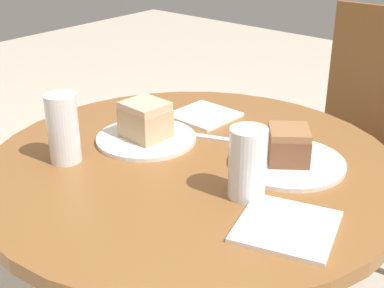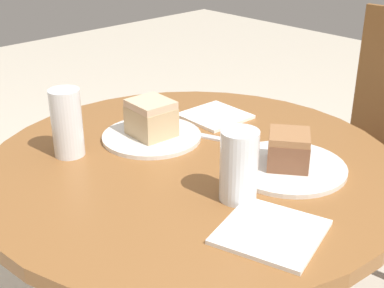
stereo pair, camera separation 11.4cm
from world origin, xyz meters
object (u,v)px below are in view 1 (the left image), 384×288
(chair, at_px, (369,158))
(glass_lemonade, at_px, (63,131))
(plate_far, at_px, (287,162))
(glass_water, at_px, (247,166))
(cake_slice_near, at_px, (145,120))
(plate_near, at_px, (146,138))
(cake_slice_far, at_px, (288,145))

(chair, distance_m, glass_lemonade, 1.06)
(plate_far, xyz_separation_m, glass_lemonade, (-0.38, -0.29, 0.06))
(chair, bearing_deg, plate_far, -88.81)
(glass_water, bearing_deg, plate_far, 92.90)
(glass_lemonade, height_order, glass_water, glass_lemonade)
(glass_lemonade, relative_size, glass_water, 1.09)
(cake_slice_near, height_order, glass_water, glass_water)
(plate_near, distance_m, cake_slice_near, 0.05)
(chair, xyz_separation_m, cake_slice_far, (0.07, -0.67, 0.31))
(cake_slice_near, distance_m, glass_lemonade, 0.20)
(glass_lemonade, bearing_deg, glass_water, 18.57)
(chair, distance_m, plate_far, 0.72)
(plate_near, height_order, glass_water, glass_water)
(glass_water, bearing_deg, chair, 95.15)
(cake_slice_near, bearing_deg, cake_slice_far, 18.49)
(glass_lemonade, xyz_separation_m, glass_water, (0.38, 0.13, -0.01))
(cake_slice_far, height_order, glass_water, glass_water)
(chair, relative_size, plate_near, 4.10)
(cake_slice_near, bearing_deg, glass_lemonade, -107.34)
(plate_far, relative_size, cake_slice_near, 2.40)
(plate_far, xyz_separation_m, cake_slice_far, (-0.00, 0.00, 0.04))
(plate_far, distance_m, glass_water, 0.17)
(chair, distance_m, glass_water, 0.89)
(cake_slice_near, height_order, cake_slice_far, cake_slice_near)
(plate_near, distance_m, plate_far, 0.34)
(cake_slice_near, relative_size, cake_slice_far, 0.86)
(plate_far, relative_size, cake_slice_far, 2.05)
(plate_near, relative_size, cake_slice_far, 1.94)
(glass_water, bearing_deg, glass_lemonade, -161.43)
(cake_slice_near, distance_m, glass_water, 0.33)
(glass_water, bearing_deg, plate_near, 169.93)
(plate_far, height_order, glass_lemonade, glass_lemonade)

